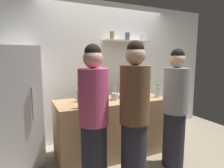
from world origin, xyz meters
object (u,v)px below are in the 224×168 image
at_px(wine_bottle_pale_glass, 79,95).
at_px(water_bottle_plastic, 157,91).
at_px(wine_bottle_dark_glass, 80,100).
at_px(person_grey_hoodie, 175,110).
at_px(baking_pan, 125,95).
at_px(wine_bottle_amber_glass, 81,91).
at_px(person_pink_top, 94,120).
at_px(person_brown_jacket, 134,118).
at_px(refrigerator, 20,106).
at_px(utensil_holder, 114,96).

bearing_deg(wine_bottle_pale_glass, water_bottle_plastic, -9.87).
relative_size(wine_bottle_dark_glass, person_grey_hoodie, 0.18).
bearing_deg(baking_pan, person_grey_hoodie, -66.62).
distance_m(wine_bottle_amber_glass, person_pink_top, 1.02).
distance_m(wine_bottle_pale_glass, water_bottle_plastic, 1.31).
xyz_separation_m(wine_bottle_pale_glass, wine_bottle_dark_glass, (-0.07, -0.37, 0.01)).
xyz_separation_m(person_pink_top, person_brown_jacket, (0.42, -0.18, 0.02)).
bearing_deg(refrigerator, wine_bottle_amber_glass, -3.91).
height_order(wine_bottle_pale_glass, wine_bottle_dark_glass, wine_bottle_dark_glass).
distance_m(utensil_holder, wine_bottle_pale_glass, 0.56).
xyz_separation_m(utensil_holder, wine_bottle_dark_glass, (-0.62, -0.26, 0.06)).
bearing_deg(water_bottle_plastic, baking_pan, 150.34).
bearing_deg(wine_bottle_dark_glass, baking_pan, 24.76).
xyz_separation_m(wine_bottle_pale_glass, person_pink_top, (-0.03, -0.76, -0.15)).
bearing_deg(water_bottle_plastic, person_grey_hoodie, -102.52).
distance_m(refrigerator, person_grey_hoodie, 2.25).
bearing_deg(wine_bottle_dark_glass, water_bottle_plastic, 5.89).
xyz_separation_m(refrigerator, person_pink_top, (0.78, -1.06, -0.01)).
relative_size(refrigerator, water_bottle_plastic, 7.73).
bearing_deg(wine_bottle_dark_glass, person_grey_hoodie, -18.06).
distance_m(utensil_holder, person_brown_jacket, 0.86).
distance_m(refrigerator, wine_bottle_amber_glass, 0.93).
distance_m(wine_bottle_pale_glass, person_brown_jacket, 1.04).
relative_size(wine_bottle_pale_glass, person_brown_jacket, 0.17).
xyz_separation_m(refrigerator, person_grey_hoodie, (1.98, -1.06, -0.03)).
distance_m(water_bottle_plastic, person_brown_jacket, 1.16).
height_order(refrigerator, utensil_holder, refrigerator).
bearing_deg(person_grey_hoodie, wine_bottle_amber_glass, -125.62).
relative_size(wine_bottle_dark_glass, water_bottle_plastic, 1.36).
height_order(refrigerator, person_pink_top, refrigerator).
xyz_separation_m(utensil_holder, water_bottle_plastic, (0.74, -0.12, 0.04)).
height_order(refrigerator, person_brown_jacket, person_brown_jacket).
distance_m(utensil_holder, person_pink_top, 0.88).
distance_m(wine_bottle_amber_glass, person_grey_hoodie, 1.47).
bearing_deg(wine_bottle_amber_glass, person_brown_jacket, -76.16).
xyz_separation_m(wine_bottle_amber_glass, person_pink_top, (-0.13, -0.99, -0.16)).
bearing_deg(wine_bottle_amber_glass, water_bottle_plastic, -20.90).
height_order(wine_bottle_pale_glass, person_grey_hoodie, person_grey_hoodie).
height_order(baking_pan, person_pink_top, person_pink_top).
bearing_deg(person_pink_top, person_brown_jacket, 5.39).
xyz_separation_m(wine_bottle_pale_glass, water_bottle_plastic, (1.29, -0.23, -0.01)).
bearing_deg(water_bottle_plastic, wine_bottle_amber_glass, 159.10).
bearing_deg(baking_pan, utensil_holder, -150.64).
xyz_separation_m(refrigerator, wine_bottle_pale_glass, (0.81, -0.29, 0.14)).
height_order(baking_pan, wine_bottle_dark_glass, wine_bottle_dark_glass).
bearing_deg(wine_bottle_pale_glass, baking_pan, 3.17).
bearing_deg(baking_pan, person_pink_top, -136.34).
bearing_deg(wine_bottle_pale_glass, wine_bottle_amber_glass, 65.64).
height_order(utensil_holder, water_bottle_plastic, water_bottle_plastic).
height_order(refrigerator, wine_bottle_pale_glass, refrigerator).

